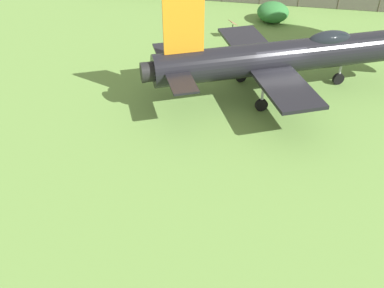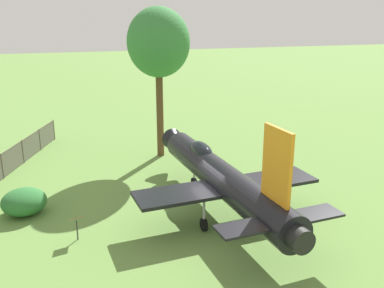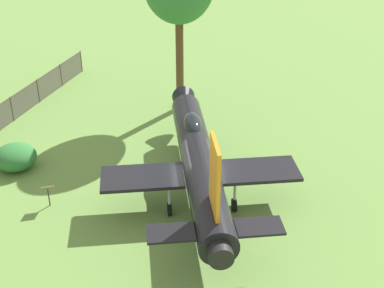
{
  "view_description": "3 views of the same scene",
  "coord_description": "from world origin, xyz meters",
  "views": [
    {
      "loc": [
        7.42,
        18.02,
        10.95
      ],
      "look_at": [
        5.13,
        5.54,
        1.5
      ],
      "focal_mm": 40.7,
      "sensor_mm": 36.0,
      "label": 1
    },
    {
      "loc": [
        17.49,
        -7.35,
        9.41
      ],
      "look_at": [
        -3.93,
        -0.23,
        2.5
      ],
      "focal_mm": 39.54,
      "sensor_mm": 36.0,
      "label": 2
    },
    {
      "loc": [
        20.65,
        -1.37,
        14.6
      ],
      "look_at": [
        -1.27,
        -0.26,
        2.18
      ],
      "focal_mm": 49.98,
      "sensor_mm": 36.0,
      "label": 3
    }
  ],
  "objects": [
    {
      "name": "display_jet",
      "position": [
        -0.34,
        -0.02,
        1.94
      ],
      "size": [
        13.93,
        8.97,
        5.51
      ],
      "rotation": [
        0.0,
        0.0,
        3.2
      ],
      "color": "black",
      "rests_on": "ground_plane"
    },
    {
      "name": "info_plaque",
      "position": [
        0.29,
        -6.9,
        0.85
      ],
      "size": [
        0.51,
        0.67,
        1.14
      ],
      "color": "#333333",
      "rests_on": "ground_plane"
    },
    {
      "name": "shrub_by_tree",
      "position": [
        -3.09,
        -9.19,
        0.65
      ],
      "size": [
        2.1,
        2.16,
        1.3
      ],
      "color": "#2D7033",
      "rests_on": "ground_plane"
    },
    {
      "name": "ground_plane",
      "position": [
        0.0,
        0.0,
        0.0
      ],
      "size": [
        200.0,
        200.0,
        0.0
      ],
      "primitive_type": "plane",
      "color": "#668E42"
    }
  ]
}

